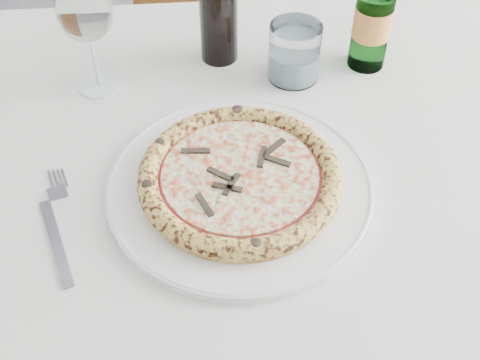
{
  "coord_description": "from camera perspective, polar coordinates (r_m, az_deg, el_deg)",
  "views": [
    {
      "loc": [
        -0.2,
        -0.55,
        1.36
      ],
      "look_at": [
        -0.1,
        -0.01,
        0.78
      ],
      "focal_mm": 45.0,
      "sensor_mm": 36.0,
      "label": 1
    }
  ],
  "objects": [
    {
      "name": "fork",
      "position": [
        0.81,
        -16.99,
        -4.19
      ],
      "size": [
        0.05,
        0.21,
        0.0
      ],
      "color": "slate",
      "rests_on": "dining_table"
    },
    {
      "name": "plate",
      "position": [
        0.81,
        -0.0,
        -0.55
      ],
      "size": [
        0.36,
        0.36,
        0.02
      ],
      "color": "white",
      "rests_on": "dining_table"
    },
    {
      "name": "wine_glass",
      "position": [
        0.94,
        -14.48,
        15.09
      ],
      "size": [
        0.08,
        0.08,
        0.19
      ],
      "color": "white",
      "rests_on": "dining_table"
    },
    {
      "name": "tumbler",
      "position": [
        0.99,
        5.15,
        11.67
      ],
      "size": [
        0.08,
        0.08,
        0.09
      ],
      "color": "white",
      "rests_on": "dining_table"
    },
    {
      "name": "beer_bottle",
      "position": [
        1.01,
        12.58,
        15.13
      ],
      "size": [
        0.06,
        0.06,
        0.24
      ],
      "color": "#3E7E42",
      "rests_on": "dining_table"
    },
    {
      "name": "chair_far",
      "position": [
        1.64,
        -2.2,
        16.42
      ],
      "size": [
        0.52,
        0.52,
        0.93
      ],
      "color": "#553319",
      "rests_on": "floor"
    },
    {
      "name": "dining_table",
      "position": [
        0.95,
        -1.14,
        -0.52
      ],
      "size": [
        1.42,
        0.94,
        0.76
      ],
      "color": "#553319",
      "rests_on": "floor"
    },
    {
      "name": "pizza",
      "position": [
        0.8,
        -0.0,
        0.31
      ],
      "size": [
        0.27,
        0.27,
        0.03
      ],
      "color": "#E6C85C",
      "rests_on": "plate"
    }
  ]
}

